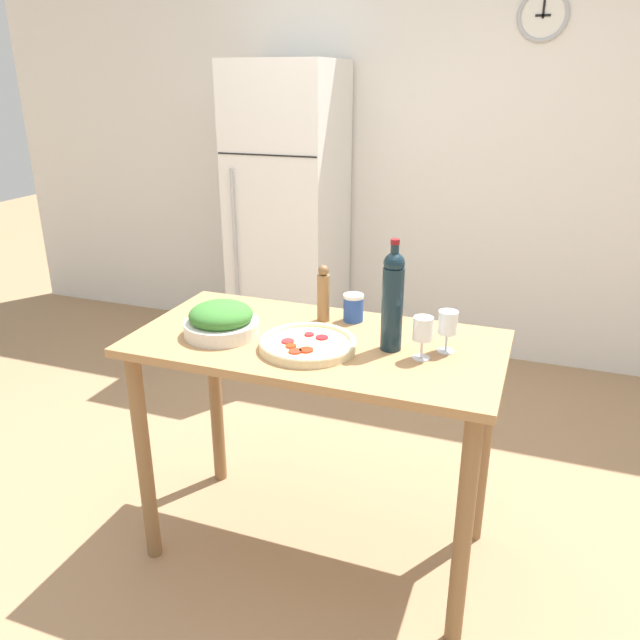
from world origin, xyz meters
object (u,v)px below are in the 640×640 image
(refrigerator, at_px, (289,215))
(wine_glass_near, at_px, (423,331))
(salt_canister, at_px, (353,308))
(homemade_pizza, at_px, (307,344))
(wine_glass_far, at_px, (448,324))
(wine_bottle, at_px, (393,299))
(salad_bowl, at_px, (221,321))
(pepper_mill, at_px, (323,294))

(refrigerator, xyz_separation_m, wine_glass_near, (1.22, -1.79, 0.06))
(refrigerator, relative_size, salt_canister, 17.85)
(homemade_pizza, bearing_deg, wine_glass_far, 17.26)
(wine_glass_near, distance_m, salt_canister, 0.39)
(wine_bottle, height_order, homemade_pizza, wine_bottle)
(refrigerator, xyz_separation_m, salad_bowl, (0.52, -1.83, 0.02))
(wine_bottle, xyz_separation_m, wine_glass_far, (0.18, 0.04, -0.08))
(wine_bottle, height_order, wine_glass_near, wine_bottle)
(wine_glass_near, bearing_deg, wine_glass_far, 51.64)
(wine_bottle, relative_size, salad_bowl, 1.42)
(wine_glass_near, relative_size, wine_glass_far, 1.00)
(refrigerator, xyz_separation_m, salt_canister, (0.91, -1.54, 0.02))
(wine_glass_near, xyz_separation_m, homemade_pizza, (-0.37, -0.05, -0.08))
(homemade_pizza, height_order, salt_canister, salt_canister)
(salad_bowl, height_order, homemade_pizza, salad_bowl)
(wine_glass_near, xyz_separation_m, salt_canister, (-0.31, 0.24, -0.04))
(refrigerator, relative_size, salad_bowl, 6.96)
(wine_bottle, bearing_deg, wine_glass_far, 13.03)
(wine_glass_near, bearing_deg, homemade_pizza, -171.75)
(refrigerator, distance_m, homemade_pizza, 2.02)
(wine_bottle, xyz_separation_m, wine_glass_near, (0.11, -0.04, -0.08))
(wine_bottle, xyz_separation_m, pepper_mill, (-0.30, 0.17, -0.07))
(wine_bottle, bearing_deg, pepper_mill, 150.72)
(homemade_pizza, relative_size, salt_canister, 3.18)
(pepper_mill, relative_size, salad_bowl, 0.81)
(refrigerator, bearing_deg, wine_glass_far, -53.02)
(salt_canister, bearing_deg, salad_bowl, -143.55)
(pepper_mill, relative_size, homemade_pizza, 0.65)
(wine_bottle, xyz_separation_m, salad_bowl, (-0.59, -0.09, -0.12))
(wine_bottle, relative_size, wine_glass_near, 2.63)
(refrigerator, height_order, salt_canister, refrigerator)
(refrigerator, distance_m, pepper_mill, 1.77)
(refrigerator, distance_m, wine_glass_far, 2.13)
(wine_glass_near, relative_size, salt_canister, 1.39)
(refrigerator, xyz_separation_m, pepper_mill, (0.81, -1.58, 0.07))
(salt_canister, bearing_deg, wine_glass_far, -23.70)
(salad_bowl, bearing_deg, homemade_pizza, -1.61)
(wine_glass_far, relative_size, homemade_pizza, 0.44)
(pepper_mill, bearing_deg, salad_bowl, -138.54)
(wine_glass_near, height_order, pepper_mill, pepper_mill)
(salad_bowl, bearing_deg, wine_bottle, 8.32)
(wine_glass_far, xyz_separation_m, salad_bowl, (-0.76, -0.13, -0.04))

